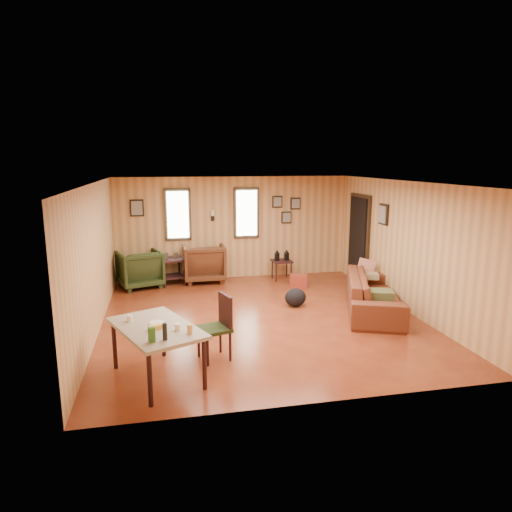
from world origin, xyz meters
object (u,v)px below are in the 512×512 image
at_px(recliner_brown, 204,261).
at_px(side_table, 282,259).
at_px(recliner_green, 140,267).
at_px(end_table, 172,267).
at_px(dining_table, 156,331).
at_px(sofa, 374,287).

distance_m(recliner_brown, side_table, 1.82).
height_order(recliner_green, end_table, recliner_green).
distance_m(recliner_brown, recliner_green, 1.46).
xyz_separation_m(recliner_brown, dining_table, (-1.04, -4.77, 0.16)).
bearing_deg(dining_table, side_table, 34.11).
xyz_separation_m(end_table, side_table, (2.54, -0.10, 0.08)).
bearing_deg(end_table, side_table, -2.21).
bearing_deg(sofa, end_table, 74.55).
bearing_deg(dining_table, sofa, 2.50).
distance_m(recliner_green, side_table, 3.24).
bearing_deg(recliner_brown, dining_table, 77.74).
height_order(end_table, dining_table, dining_table).
bearing_deg(recliner_brown, end_table, 11.48).
bearing_deg(side_table, end_table, 177.79).
height_order(side_table, dining_table, dining_table).
height_order(recliner_brown, side_table, recliner_brown).
relative_size(side_table, dining_table, 0.45).
xyz_separation_m(end_table, dining_table, (-0.30, -4.62, 0.23)).
bearing_deg(recliner_green, end_table, 167.77).
distance_m(sofa, dining_table, 4.38).
bearing_deg(end_table, dining_table, -93.72).
relative_size(sofa, recliner_green, 2.60).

